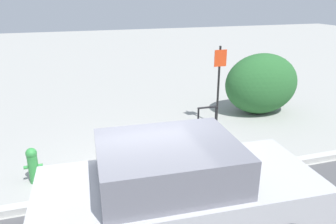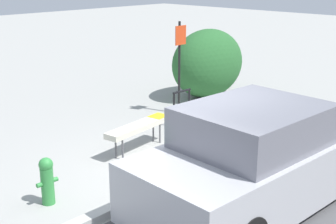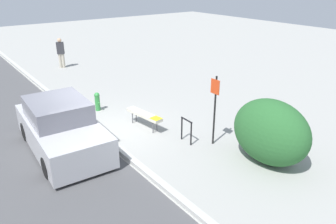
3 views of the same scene
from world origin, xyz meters
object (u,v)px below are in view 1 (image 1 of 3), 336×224
Objects in this scene: sign_post at (219,79)px; fire_hydrant at (33,164)px; bike_rack at (207,118)px; parked_car_near at (177,195)px; bench at (146,133)px.

fire_hydrant is (-4.90, -1.76, -0.98)m from sign_post.
bike_rack is 0.19× the size of parked_car_near.
fire_hydrant is at bearing -172.61° from bench.
sign_post reaches higher than fire_hydrant.
sign_post is at bearing 17.77° from bench.
fire_hydrant is 0.17× the size of parked_car_near.
bike_rack is 4.44m from fire_hydrant.
bike_rack is (1.79, 0.48, 0.01)m from bench.
sign_post is (2.39, 1.11, 0.90)m from bench.
bench is 2.19× the size of fire_hydrant.
parked_car_near is at bearing -101.51° from bench.
parked_car_near reaches higher than bench.
bench is 2.59m from fire_hydrant.
bike_rack is 1.08× the size of fire_hydrant.
bike_rack is 0.36× the size of sign_post.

